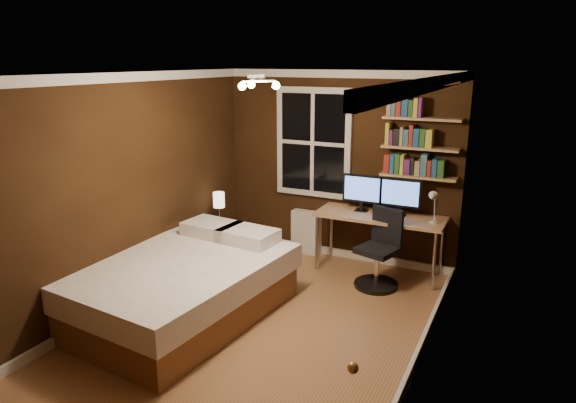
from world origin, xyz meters
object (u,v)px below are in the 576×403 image
at_px(monitor_left, 362,193).
at_px(desk, 380,220).
at_px(bed, 182,286).
at_px(monitor_right, 400,197).
at_px(radiator, 306,232).
at_px(bedside_lamp, 219,208).
at_px(office_chair, 379,258).
at_px(nightstand, 220,241).
at_px(desk_lamp, 434,206).

bearing_deg(monitor_left, desk, -16.58).
relative_size(desk, monitor_left, 3.12).
bearing_deg(bed, monitor_right, 56.00).
height_order(radiator, desk, desk).
height_order(bedside_lamp, office_chair, office_chair).
relative_size(bedside_lamp, monitor_right, 0.85).
relative_size(nightstand, monitor_left, 0.98).
bearing_deg(monitor_left, bed, -121.08).
bearing_deg(monitor_right, radiator, 174.42).
bearing_deg(desk, bed, -127.20).
bearing_deg(monitor_right, office_chair, -100.78).
bearing_deg(radiator, monitor_right, -5.58).
bearing_deg(monitor_right, nightstand, -165.81).
bearing_deg(desk, nightstand, -166.45).
height_order(monitor_left, desk_lamp, monitor_left).
distance_m(nightstand, radiator, 1.19).
height_order(nightstand, radiator, radiator).
bearing_deg(office_chair, nightstand, -160.76).
relative_size(radiator, desk_lamp, 1.39).
distance_m(radiator, desk_lamp, 1.90).
xyz_separation_m(bed, nightstand, (-0.52, 1.52, -0.08)).
bearing_deg(monitor_right, monitor_left, 180.00).
bearing_deg(bed, bedside_lamp, 114.66).
bearing_deg(nightstand, desk_lamp, -6.57).
height_order(bed, nightstand, bed).
height_order(bed, monitor_left, monitor_left).
height_order(monitor_right, office_chair, monitor_right).
height_order(nightstand, monitor_right, monitor_right).
distance_m(desk, monitor_left, 0.41).
relative_size(bedside_lamp, office_chair, 0.46).
xyz_separation_m(bedside_lamp, monitor_left, (1.78, 0.57, 0.28)).
relative_size(nightstand, bedside_lamp, 1.14).
bearing_deg(bedside_lamp, monitor_right, 14.19).
bearing_deg(nightstand, bedside_lamp, 0.00).
relative_size(bedside_lamp, radiator, 0.71).
height_order(bed, bedside_lamp, bedside_lamp).
distance_m(bedside_lamp, office_chair, 2.21).
bearing_deg(bed, radiator, 84.59).
relative_size(bed, desk, 1.51).
distance_m(radiator, monitor_right, 1.48).
bearing_deg(desk_lamp, office_chair, -150.06).
xyz_separation_m(bed, bedside_lamp, (-0.52, 1.52, 0.39)).
xyz_separation_m(radiator, desk_lamp, (1.75, -0.31, 0.67)).
xyz_separation_m(bedside_lamp, office_chair, (2.18, 0.09, -0.36)).
height_order(monitor_left, monitor_right, same).
distance_m(bed, monitor_left, 2.54).
bearing_deg(desk_lamp, nightstand, -171.73).
bearing_deg(office_chair, desk, 124.18).
bearing_deg(desk_lamp, bedside_lamp, -171.73).
xyz_separation_m(desk_lamp, office_chair, (-0.53, -0.31, -0.63)).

